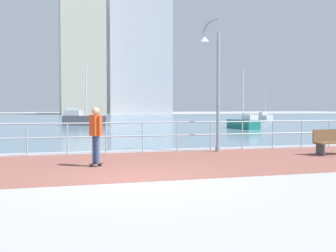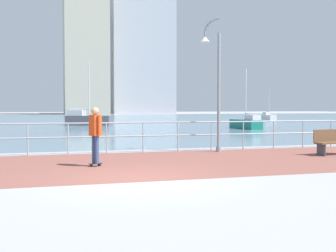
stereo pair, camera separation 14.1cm
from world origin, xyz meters
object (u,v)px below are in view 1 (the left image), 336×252
at_px(sailboat_red, 85,119).
at_px(park_bench, 332,142).
at_px(skateboarder, 96,131).
at_px(sailboat_blue, 265,116).
at_px(lamppost, 214,78).
at_px(sailboat_ivory, 244,123).

bearing_deg(sailboat_red, park_bench, -76.80).
relative_size(skateboarder, sailboat_blue, 0.40).
height_order(lamppost, park_bench, lamppost).
distance_m(park_bench, sailboat_ivory, 18.33).
height_order(lamppost, sailboat_red, sailboat_red).
distance_m(lamppost, sailboat_red, 25.53).
relative_size(sailboat_blue, sailboat_red, 0.71).
height_order(lamppost, skateboarder, lamppost).
height_order(park_bench, sailboat_ivory, sailboat_ivory).
relative_size(lamppost, sailboat_red, 0.85).
bearing_deg(sailboat_red, lamppost, -83.81).
bearing_deg(sailboat_ivory, sailboat_red, 139.62).
relative_size(park_bench, sailboat_red, 0.27).
height_order(skateboarder, sailboat_ivory, sailboat_ivory).
bearing_deg(sailboat_blue, skateboarder, -124.77).
height_order(skateboarder, sailboat_blue, sailboat_blue).
height_order(skateboarder, park_bench, skateboarder).
distance_m(lamppost, sailboat_blue, 45.85).
height_order(skateboarder, sailboat_red, sailboat_red).
distance_m(park_bench, sailboat_red, 28.26).
bearing_deg(sailboat_ivory, skateboarder, -127.23).
xyz_separation_m(skateboarder, sailboat_ivory, (13.83, 18.20, -0.58)).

